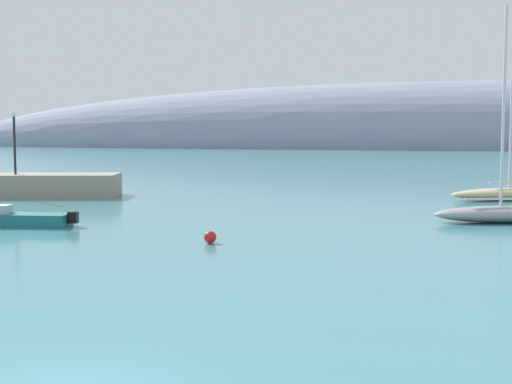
{
  "coord_description": "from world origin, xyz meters",
  "views": [
    {
      "loc": [
        5.85,
        -10.34,
        4.54
      ],
      "look_at": [
        -2.22,
        25.15,
        1.36
      ],
      "focal_mm": 49.81,
      "sensor_mm": 36.0,
      "label": 1
    }
  ],
  "objects_px": {
    "motorboat_teal_alongside_breakwater": "(13,219)",
    "mooring_buoy_red": "(210,237)",
    "harbor_lamp_post": "(14,136)",
    "sailboat_grey_near_shore": "(501,212)",
    "sailboat_sand_mid_mooring": "(509,193)"
  },
  "relations": [
    {
      "from": "motorboat_teal_alongside_breakwater",
      "to": "mooring_buoy_red",
      "type": "xyz_separation_m",
      "value": [
        10.63,
        -2.91,
        -0.09
      ]
    },
    {
      "from": "harbor_lamp_post",
      "to": "sailboat_grey_near_shore",
      "type": "bearing_deg",
      "value": -12.32
    },
    {
      "from": "sailboat_sand_mid_mooring",
      "to": "harbor_lamp_post",
      "type": "bearing_deg",
      "value": -16.23
    },
    {
      "from": "mooring_buoy_red",
      "to": "harbor_lamp_post",
      "type": "relative_size",
      "value": 0.12
    },
    {
      "from": "sailboat_sand_mid_mooring",
      "to": "mooring_buoy_red",
      "type": "height_order",
      "value": "sailboat_sand_mid_mooring"
    },
    {
      "from": "mooring_buoy_red",
      "to": "motorboat_teal_alongside_breakwater",
      "type": "bearing_deg",
      "value": 164.7
    },
    {
      "from": "sailboat_sand_mid_mooring",
      "to": "mooring_buoy_red",
      "type": "bearing_deg",
      "value": 31.45
    },
    {
      "from": "sailboat_grey_near_shore",
      "to": "harbor_lamp_post",
      "type": "distance_m",
      "value": 31.65
    },
    {
      "from": "motorboat_teal_alongside_breakwater",
      "to": "harbor_lamp_post",
      "type": "bearing_deg",
      "value": -65.93
    },
    {
      "from": "sailboat_sand_mid_mooring",
      "to": "harbor_lamp_post",
      "type": "xyz_separation_m",
      "value": [
        -32.55,
        -5.44,
        3.72
      ]
    },
    {
      "from": "sailboat_grey_near_shore",
      "to": "mooring_buoy_red",
      "type": "relative_size",
      "value": 20.87
    },
    {
      "from": "harbor_lamp_post",
      "to": "motorboat_teal_alongside_breakwater",
      "type": "bearing_deg",
      "value": -59.09
    },
    {
      "from": "harbor_lamp_post",
      "to": "sailboat_sand_mid_mooring",
      "type": "bearing_deg",
      "value": 9.49
    },
    {
      "from": "sailboat_sand_mid_mooring",
      "to": "motorboat_teal_alongside_breakwater",
      "type": "height_order",
      "value": "sailboat_sand_mid_mooring"
    },
    {
      "from": "motorboat_teal_alongside_breakwater",
      "to": "sailboat_grey_near_shore",
      "type": "bearing_deg",
      "value": -170.69
    }
  ]
}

